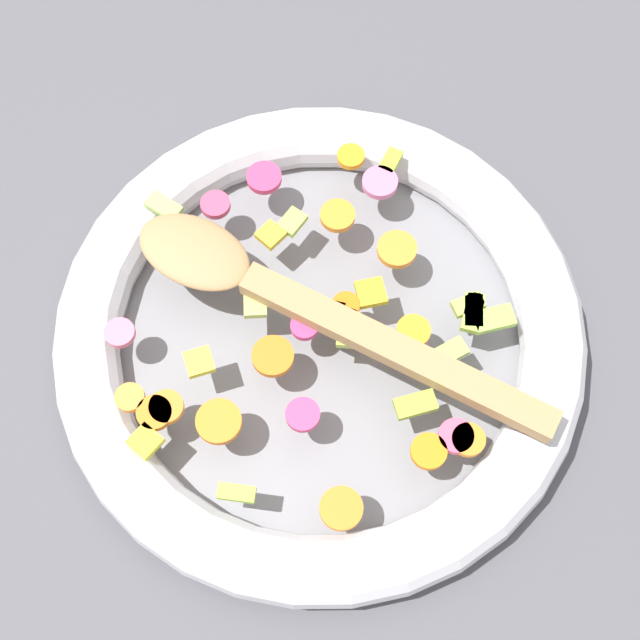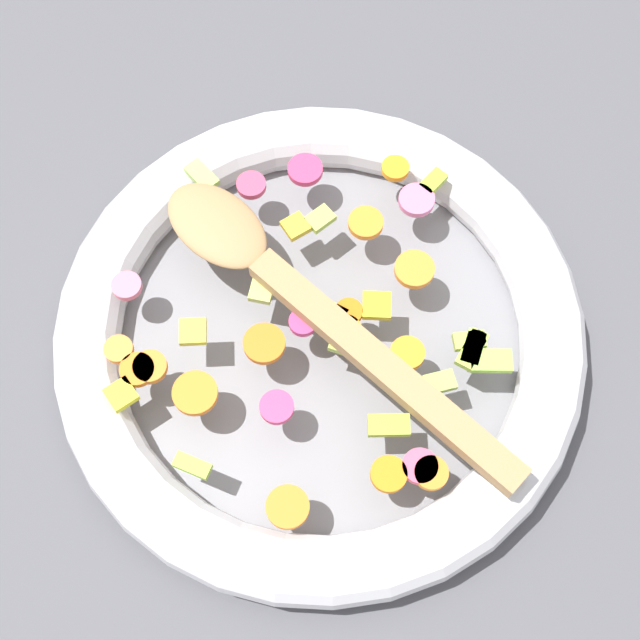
# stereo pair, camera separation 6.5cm
# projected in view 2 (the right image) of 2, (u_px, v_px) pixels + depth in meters

# --- Properties ---
(ground_plane) EXTENTS (4.00, 4.00, 0.00)m
(ground_plane) POSITION_uv_depth(u_px,v_px,m) (320.00, 344.00, 0.70)
(ground_plane) COLOR #4C4C51
(skillet) EXTENTS (0.40, 0.40, 0.05)m
(skillet) POSITION_uv_depth(u_px,v_px,m) (320.00, 334.00, 0.68)
(skillet) COLOR slate
(skillet) RESTS_ON ground_plane
(chopped_vegetables) EXTENTS (0.30, 0.29, 0.01)m
(chopped_vegetables) POSITION_uv_depth(u_px,v_px,m) (317.00, 327.00, 0.65)
(chopped_vegetables) COLOR orange
(chopped_vegetables) RESTS_ON skillet
(wooden_spoon) EXTENTS (0.30, 0.22, 0.01)m
(wooden_spoon) POSITION_uv_depth(u_px,v_px,m) (300.00, 296.00, 0.65)
(wooden_spoon) COLOR #A87F51
(wooden_spoon) RESTS_ON chopped_vegetables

